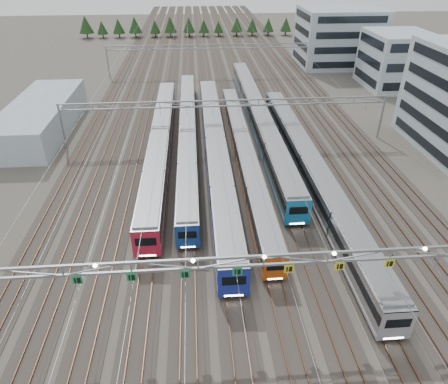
{
  "coord_description": "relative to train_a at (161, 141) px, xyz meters",
  "views": [
    {
      "loc": [
        -5.35,
        -25.51,
        30.17
      ],
      "look_at": [
        -2.06,
        17.46,
        3.5
      ],
      "focal_mm": 32.0,
      "sensor_mm": 36.0,
      "label": 1
    }
  ],
  "objects": [
    {
      "name": "ground",
      "position": [
        11.25,
        -36.22,
        -2.3
      ],
      "size": [
        400.0,
        400.0,
        0.0
      ],
      "primitive_type": "plane",
      "color": "#47423A",
      "rests_on": "ground"
    },
    {
      "name": "train_b",
      "position": [
        4.5,
        4.25,
        -0.22
      ],
      "size": [
        2.81,
        60.63,
        3.66
      ],
      "color": "black",
      "rests_on": "ground"
    },
    {
      "name": "depot_bldg_mid",
      "position": [
        55.36,
        34.25,
        4.13
      ],
      "size": [
        14.0,
        16.0,
        12.85
      ],
      "primitive_type": "cube",
      "color": "#93A9B0",
      "rests_on": "ground"
    },
    {
      "name": "treeline",
      "position": [
        7.2,
        102.54,
        1.93
      ],
      "size": [
        87.5,
        5.6,
        7.02
      ],
      "color": "#332114",
      "rests_on": "ground"
    },
    {
      "name": "train_e",
      "position": [
        18.0,
        10.35,
        0.03
      ],
      "size": [
        3.18,
        66.02,
        4.15
      ],
      "color": "black",
      "rests_on": "ground"
    },
    {
      "name": "track_bed",
      "position": [
        11.25,
        63.78,
        -0.81
      ],
      "size": [
        54.0,
        260.0,
        5.42
      ],
      "color": "#2D2823",
      "rests_on": "ground"
    },
    {
      "name": "depot_bldg_north",
      "position": [
        48.11,
        56.67,
        5.41
      ],
      "size": [
        22.0,
        18.0,
        15.41
      ],
      "primitive_type": "cube",
      "color": "#93A9B0",
      "rests_on": "ground"
    },
    {
      "name": "train_c",
      "position": [
        9.0,
        -3.07,
        0.03
      ],
      "size": [
        3.19,
        61.75,
        4.16
      ],
      "color": "black",
      "rests_on": "ground"
    },
    {
      "name": "gantry_near",
      "position": [
        11.2,
        -36.34,
        4.79
      ],
      "size": [
        56.36,
        0.61,
        8.08
      ],
      "color": "gray",
      "rests_on": "ground"
    },
    {
      "name": "train_d",
      "position": [
        13.5,
        -4.08,
        -0.33
      ],
      "size": [
        2.64,
        55.57,
        3.44
      ],
      "color": "black",
      "rests_on": "ground"
    },
    {
      "name": "gantry_mid",
      "position": [
        11.25,
        3.78,
        4.09
      ],
      "size": [
        56.36,
        0.36,
        8.0
      ],
      "color": "gray",
      "rests_on": "ground"
    },
    {
      "name": "train_a",
      "position": [
        0.0,
        0.0,
        0.0
      ],
      "size": [
        3.14,
        54.57,
        4.1
      ],
      "color": "black",
      "rests_on": "ground"
    },
    {
      "name": "west_shed",
      "position": [
        -23.0,
        11.9,
        0.44
      ],
      "size": [
        10.0,
        30.0,
        5.49
      ],
      "primitive_type": "cube",
      "color": "#93A9B0",
      "rests_on": "ground"
    },
    {
      "name": "train_f",
      "position": [
        22.5,
        -10.48,
        -0.03
      ],
      "size": [
        3.1,
        59.04,
        4.04
      ],
      "color": "black",
      "rests_on": "ground"
    },
    {
      "name": "gantry_far",
      "position": [
        11.25,
        48.78,
        4.09
      ],
      "size": [
        56.36,
        0.36,
        8.0
      ],
      "color": "gray",
      "rests_on": "ground"
    }
  ]
}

